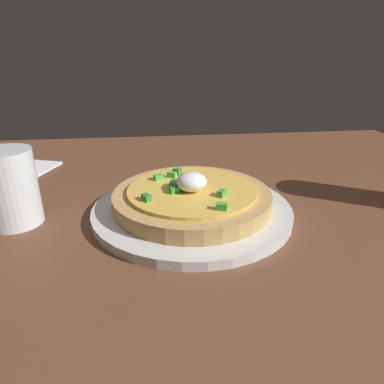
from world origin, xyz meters
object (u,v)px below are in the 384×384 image
(pizza, at_px, (192,197))
(napkin, at_px, (18,170))
(plate, at_px, (192,209))
(cup_far, at_px, (10,191))

(pizza, xyz_separation_m, napkin, (-0.30, 0.22, -0.02))
(plate, height_order, pizza, pizza)
(pizza, height_order, cup_far, cup_far)
(cup_far, distance_m, napkin, 0.23)
(pizza, relative_size, cup_far, 2.18)
(cup_far, height_order, napkin, cup_far)
(napkin, bearing_deg, plate, -35.55)
(pizza, relative_size, napkin, 1.88)
(plate, xyz_separation_m, cup_far, (-0.23, 0.00, 0.04))
(plate, xyz_separation_m, napkin, (-0.30, 0.22, -0.00))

